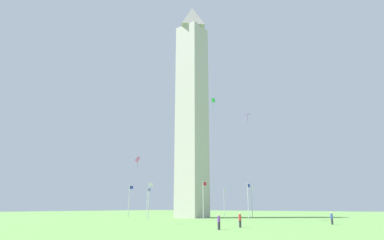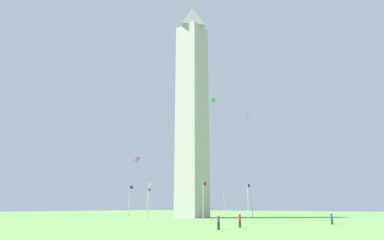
{
  "view_description": "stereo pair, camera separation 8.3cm",
  "coord_description": "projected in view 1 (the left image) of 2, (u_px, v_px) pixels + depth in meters",
  "views": [
    {
      "loc": [
        -61.18,
        -45.28,
        2.41
      ],
      "look_at": [
        0.0,
        0.0,
        22.74
      ],
      "focal_mm": 30.44,
      "sensor_mm": 36.0,
      "label": 1
    },
    {
      "loc": [
        -61.13,
        -45.35,
        2.41
      ],
      "look_at": [
        0.0,
        0.0,
        22.74
      ],
      "focal_mm": 30.44,
      "sensor_mm": 36.0,
      "label": 2
    }
  ],
  "objects": [
    {
      "name": "person_red_shirt",
      "position": [
        240.0,
        220.0,
        39.08
      ],
      "size": [
        0.32,
        0.32,
        1.73
      ],
      "rotation": [
        0.0,
        0.0,
        0.37
      ],
      "color": "#2D2D38",
      "rests_on": "ground"
    },
    {
      "name": "flagpole_n",
      "position": [
        224.0,
        201.0,
        84.95
      ],
      "size": [
        1.12,
        0.14,
        7.07
      ],
      "color": "silver",
      "rests_on": "ground"
    },
    {
      "name": "person_blue_shirt",
      "position": [
        332.0,
        218.0,
        45.61
      ],
      "size": [
        0.32,
        0.32,
        1.69
      ],
      "rotation": [
        0.0,
        0.0,
        1.5
      ],
      "color": "#2D2D38",
      "rests_on": "ground"
    },
    {
      "name": "ground_plane",
      "position": [
        192.0,
        218.0,
        72.92
      ],
      "size": [
        260.0,
        260.0,
        0.0
      ],
      "primitive_type": "plane",
      "color": "#609347"
    },
    {
      "name": "flagpole_s",
      "position": [
        149.0,
        199.0,
        63.01
      ],
      "size": [
        1.12,
        0.14,
        7.07
      ],
      "color": "silver",
      "rests_on": "ground"
    },
    {
      "name": "kite_pink_box",
      "position": [
        138.0,
        159.0,
        47.82
      ],
      "size": [
        0.95,
        0.88,
        1.7
      ],
      "color": "pink"
    },
    {
      "name": "obelisk_monument",
      "position": [
        192.0,
        104.0,
        79.85
      ],
      "size": [
        5.91,
        5.91,
        53.74
      ],
      "color": "#B7B2A8",
      "rests_on": "ground"
    },
    {
      "name": "flagpole_se",
      "position": [
        129.0,
        200.0,
        71.96
      ],
      "size": [
        1.12,
        0.14,
        7.07
      ],
      "color": "silver",
      "rests_on": "ground"
    },
    {
      "name": "kite_green_box",
      "position": [
        213.0,
        100.0,
        61.54
      ],
      "size": [
        0.78,
        0.51,
        1.74
      ],
      "color": "green"
    },
    {
      "name": "flagpole_nw",
      "position": [
        252.0,
        200.0,
        75.99
      ],
      "size": [
        1.12,
        0.14,
        7.07
      ],
      "color": "silver",
      "rests_on": "ground"
    },
    {
      "name": "kite_purple_diamond",
      "position": [
        247.0,
        115.0,
        63.68
      ],
      "size": [
        1.38,
        1.41,
        1.75
      ],
      "color": "purple"
    },
    {
      "name": "flagpole_ne",
      "position": [
        184.0,
        201.0,
        87.47
      ],
      "size": [
        1.12,
        0.14,
        7.07
      ],
      "color": "silver",
      "rests_on": "ground"
    },
    {
      "name": "flagpole_w",
      "position": [
        248.0,
        199.0,
        65.86
      ],
      "size": [
        1.12,
        0.14,
        7.07
      ],
      "color": "silver",
      "rests_on": "ground"
    },
    {
      "name": "flagpole_e",
      "position": [
        147.0,
        201.0,
        82.1
      ],
      "size": [
        1.12,
        0.14,
        7.07
      ],
      "color": "silver",
      "rests_on": "ground"
    },
    {
      "name": "flagpole_sw",
      "position": [
        203.0,
        198.0,
        60.48
      ],
      "size": [
        1.12,
        0.14,
        7.07
      ],
      "color": "silver",
      "rests_on": "ground"
    },
    {
      "name": "person_purple_shirt",
      "position": [
        219.0,
        222.0,
        35.21
      ],
      "size": [
        0.32,
        0.32,
        1.65
      ],
      "rotation": [
        0.0,
        0.0,
        0.14
      ],
      "color": "#2D2D38",
      "rests_on": "ground"
    }
  ]
}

